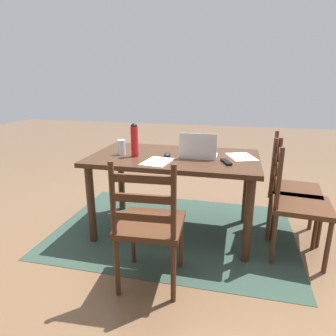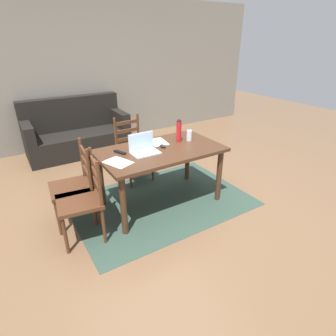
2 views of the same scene
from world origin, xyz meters
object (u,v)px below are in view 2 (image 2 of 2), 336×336
Objects in this scene: chair_far_head at (133,150)px; couch at (77,134)px; dining_table at (161,157)px; computer_mouse at (163,146)px; laptop at (144,148)px; water_bottle at (179,130)px; chair_left_near at (83,200)px; tv_remote at (120,152)px; chair_left_far at (74,186)px; drinking_glass at (189,135)px.

couch is (-0.43, 1.56, -0.11)m from chair_far_head.
computer_mouse reaches higher than dining_table.
water_bottle is (0.56, 0.09, 0.10)m from laptop.
couch reaches higher than dining_table.
chair_far_head is at bearing 43.40° from chair_left_near.
chair_left_near is 3.17× the size of water_bottle.
couch reaches higher than laptop.
couch is at bearing 76.47° from chair_left_near.
chair_far_head reaches higher than tv_remote.
chair_left_far and chair_left_near have the same top height.
computer_mouse is (0.06, 0.04, 0.12)m from dining_table.
laptop reaches higher than chair_left_near.
tv_remote is (-0.53, 0.11, -0.01)m from computer_mouse.
drinking_glass is at bearing -56.88° from chair_far_head.
tv_remote is (0.57, -0.03, 0.30)m from chair_left_far.
chair_far_head is 2.96× the size of laptop.
water_bottle reaches higher than dining_table.
computer_mouse is 0.59× the size of tv_remote.
dining_table is at bearing -4.00° from laptop.
chair_left_far is 0.90m from laptop.
computer_mouse is (1.10, 0.21, 0.31)m from chair_left_near.
couch is at bearing 111.55° from drinking_glass.
chair_far_head and chair_left_near have the same top height.
water_bottle is (1.38, 0.28, 0.44)m from chair_left_near.
water_bottle is (0.77, -2.26, 0.55)m from couch.
tv_remote is at bearing 175.57° from drinking_glass.
laptop is at bearing -175.77° from drinking_glass.
chair_left_near is 2.62m from couch.
computer_mouse is at bearing -6.96° from chair_left_far.
dining_table is 5.03× the size of water_bottle.
computer_mouse is at bearing -78.24° from couch.
drinking_glass is at bearing -3.84° from chair_left_far.
dining_table is at bearing -79.71° from couch.
laptop is at bearing -10.63° from chair_left_far.
dining_table is at bearing -171.98° from drinking_glass.
couch reaches higher than tv_remote.
chair_left_near is 0.53× the size of couch.
chair_far_head is 1.22m from chair_left_far.
dining_table is 0.43m from water_bottle.
laptop is at bearing -48.89° from tv_remote.
water_bottle is (1.38, -0.07, 0.44)m from chair_left_far.
chair_far_head is at bearing 31.43° from chair_left_far.
computer_mouse is at bearing -85.65° from chair_far_head.
dining_table is 1.58× the size of chair_left_near.
drinking_glass is at bearing 4.23° from laptop.
drinking_glass is (1.52, 0.25, 0.36)m from chair_left_near.
couch is 2.51m from drinking_glass.
drinking_glass is (1.52, -0.10, 0.36)m from chair_left_far.
chair_left_far is 2.28m from couch.
dining_table is at bearing -38.81° from tv_remote.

